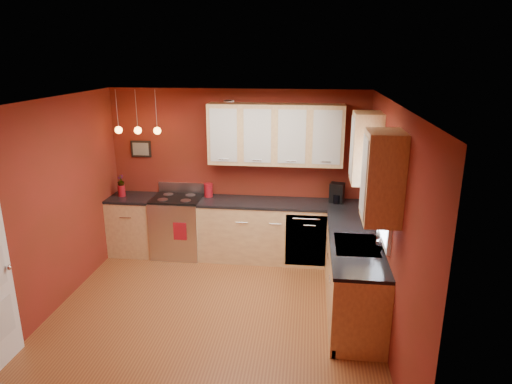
# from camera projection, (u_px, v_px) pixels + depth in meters

# --- Properties ---
(floor) EXTENTS (4.20, 4.20, 0.00)m
(floor) POSITION_uv_depth(u_px,v_px,m) (212.00, 319.00, 5.56)
(floor) COLOR brown
(floor) RESTS_ON ground
(ceiling) EXTENTS (4.00, 4.20, 0.02)m
(ceiling) POSITION_uv_depth(u_px,v_px,m) (205.00, 103.00, 4.81)
(ceiling) COLOR beige
(ceiling) RESTS_ON wall_back
(wall_back) EXTENTS (4.00, 0.02, 2.60)m
(wall_back) POSITION_uv_depth(u_px,v_px,m) (238.00, 173.00, 7.18)
(wall_back) COLOR maroon
(wall_back) RESTS_ON floor
(wall_front) EXTENTS (4.00, 0.02, 2.60)m
(wall_front) POSITION_uv_depth(u_px,v_px,m) (144.00, 321.00, 3.19)
(wall_front) COLOR maroon
(wall_front) RESTS_ON floor
(wall_left) EXTENTS (0.02, 4.20, 2.60)m
(wall_left) POSITION_uv_depth(u_px,v_px,m) (44.00, 212.00, 5.41)
(wall_left) COLOR maroon
(wall_left) RESTS_ON floor
(wall_right) EXTENTS (0.02, 4.20, 2.60)m
(wall_right) POSITION_uv_depth(u_px,v_px,m) (389.00, 226.00, 4.95)
(wall_right) COLOR maroon
(wall_right) RESTS_ON floor
(base_cabinets_back_left) EXTENTS (0.70, 0.60, 0.90)m
(base_cabinets_back_left) POSITION_uv_depth(u_px,v_px,m) (134.00, 226.00, 7.33)
(base_cabinets_back_left) COLOR #E9C17D
(base_cabinets_back_left) RESTS_ON floor
(base_cabinets_back_right) EXTENTS (2.54, 0.60, 0.90)m
(base_cabinets_back_right) POSITION_uv_depth(u_px,v_px,m) (282.00, 232.00, 7.06)
(base_cabinets_back_right) COLOR #E9C17D
(base_cabinets_back_right) RESTS_ON floor
(base_cabinets_right) EXTENTS (0.60, 2.10, 0.90)m
(base_cabinets_right) POSITION_uv_depth(u_px,v_px,m) (353.00, 276.00, 5.66)
(base_cabinets_right) COLOR #E9C17D
(base_cabinets_right) RESTS_ON floor
(counter_back_left) EXTENTS (0.70, 0.62, 0.04)m
(counter_back_left) POSITION_uv_depth(u_px,v_px,m) (132.00, 198.00, 7.19)
(counter_back_left) COLOR black
(counter_back_left) RESTS_ON base_cabinets_back_left
(counter_back_right) EXTENTS (2.54, 0.62, 0.04)m
(counter_back_right) POSITION_uv_depth(u_px,v_px,m) (282.00, 203.00, 6.92)
(counter_back_right) COLOR black
(counter_back_right) RESTS_ON base_cabinets_back_right
(counter_right) EXTENTS (0.62, 2.10, 0.04)m
(counter_right) POSITION_uv_depth(u_px,v_px,m) (355.00, 241.00, 5.53)
(counter_right) COLOR black
(counter_right) RESTS_ON base_cabinets_right
(gas_range) EXTENTS (0.76, 0.64, 1.11)m
(gas_range) POSITION_uv_depth(u_px,v_px,m) (178.00, 226.00, 7.24)
(gas_range) COLOR silver
(gas_range) RESTS_ON floor
(dishwasher_front) EXTENTS (0.60, 0.02, 0.80)m
(dishwasher_front) POSITION_uv_depth(u_px,v_px,m) (306.00, 241.00, 6.74)
(dishwasher_front) COLOR silver
(dishwasher_front) RESTS_ON base_cabinets_back_right
(sink) EXTENTS (0.50, 0.70, 0.33)m
(sink) POSITION_uv_depth(u_px,v_px,m) (356.00, 246.00, 5.38)
(sink) COLOR #95959A
(sink) RESTS_ON counter_right
(window) EXTENTS (0.06, 1.02, 1.22)m
(window) POSITION_uv_depth(u_px,v_px,m) (385.00, 184.00, 5.13)
(window) COLOR white
(window) RESTS_ON wall_right
(upper_cabinets_back) EXTENTS (2.00, 0.35, 0.90)m
(upper_cabinets_back) POSITION_uv_depth(u_px,v_px,m) (275.00, 135.00, 6.76)
(upper_cabinets_back) COLOR #E9C17D
(upper_cabinets_back) RESTS_ON wall_back
(upper_cabinets_right) EXTENTS (0.35, 1.95, 0.90)m
(upper_cabinets_right) POSITION_uv_depth(u_px,v_px,m) (373.00, 161.00, 5.09)
(upper_cabinets_right) COLOR #E9C17D
(upper_cabinets_right) RESTS_ON wall_right
(wall_picture) EXTENTS (0.32, 0.03, 0.26)m
(wall_picture) POSITION_uv_depth(u_px,v_px,m) (141.00, 149.00, 7.24)
(wall_picture) COLOR black
(wall_picture) RESTS_ON wall_back
(pendant_lights) EXTENTS (0.71, 0.11, 0.66)m
(pendant_lights) POSITION_uv_depth(u_px,v_px,m) (138.00, 130.00, 6.81)
(pendant_lights) COLOR #95959A
(pendant_lights) RESTS_ON ceiling
(red_canister) EXTENTS (0.14, 0.14, 0.21)m
(red_canister) POSITION_uv_depth(u_px,v_px,m) (208.00, 190.00, 7.15)
(red_canister) COLOR maroon
(red_canister) RESTS_ON counter_back_right
(red_vase) EXTENTS (0.11, 0.11, 0.18)m
(red_vase) POSITION_uv_depth(u_px,v_px,m) (122.00, 191.00, 7.18)
(red_vase) COLOR maroon
(red_vase) RESTS_ON counter_back_left
(flowers) EXTENTS (0.14, 0.14, 0.19)m
(flowers) POSITION_uv_depth(u_px,v_px,m) (121.00, 181.00, 7.13)
(flowers) COLOR maroon
(flowers) RESTS_ON red_vase
(coffee_maker) EXTENTS (0.24, 0.24, 0.30)m
(coffee_maker) POSITION_uv_depth(u_px,v_px,m) (337.00, 194.00, 6.87)
(coffee_maker) COLOR black
(coffee_maker) RESTS_ON counter_back_right
(soap_pump) EXTENTS (0.10, 0.10, 0.18)m
(soap_pump) POSITION_uv_depth(u_px,v_px,m) (380.00, 243.00, 5.19)
(soap_pump) COLOR silver
(soap_pump) RESTS_ON counter_right
(dish_towel) EXTENTS (0.20, 0.01, 0.27)m
(dish_towel) POSITION_uv_depth(u_px,v_px,m) (180.00, 231.00, 6.90)
(dish_towel) COLOR maroon
(dish_towel) RESTS_ON gas_range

